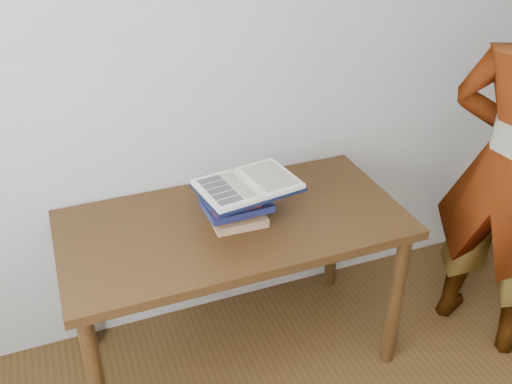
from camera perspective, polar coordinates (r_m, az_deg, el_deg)
name	(u,v)px	position (r m, az deg, el deg)	size (l,w,h in m)	color
room_shell	(504,227)	(0.78, 23.54, -3.19)	(3.54, 3.54, 2.62)	beige
desk	(234,240)	(2.36, -2.19, -4.84)	(1.39, 0.69, 0.74)	#442E11
book_stack	(234,205)	(2.26, -2.19, -1.32)	(0.27, 0.20, 0.15)	#A87956
open_book	(248,185)	(2.21, -0.83, 0.70)	(0.42, 0.32, 0.03)	black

